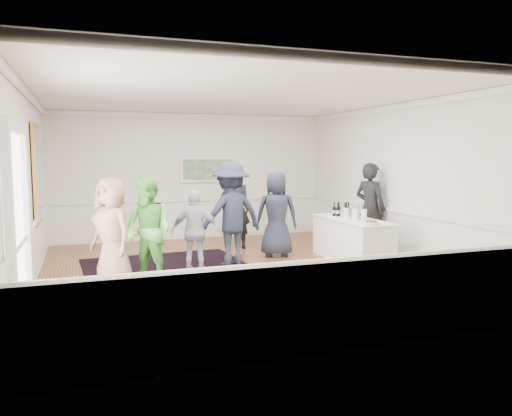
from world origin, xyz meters
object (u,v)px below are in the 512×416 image
object	(u,v)px
guest_lilac	(196,231)
ice_bucket	(353,212)
serving_table	(352,240)
guest_green	(149,231)
guest_dark_b	(236,209)
nut_bowl	(371,223)
guest_tan	(112,232)
guest_navy	(277,214)
guest_dark_a	(231,214)
bartender	(370,209)

from	to	relation	value
guest_lilac	ice_bucket	xyz separation A→B (m)	(3.32, 0.10, 0.22)
serving_table	guest_green	world-z (taller)	guest_green
guest_dark_b	nut_bowl	bearing A→B (deg)	132.40
nut_bowl	serving_table	bearing A→B (deg)	83.20
guest_tan	guest_green	size ratio (longest dim) A/B	1.00
guest_dark_b	guest_navy	size ratio (longest dim) A/B	1.02
guest_dark_b	guest_navy	distance (m)	1.28
guest_lilac	guest_dark_a	world-z (taller)	guest_dark_a
guest_navy	guest_green	bearing A→B (deg)	43.59
bartender	guest_green	xyz separation A→B (m)	(-4.86, -1.02, -0.10)
guest_tan	guest_navy	distance (m)	3.71
guest_navy	nut_bowl	size ratio (longest dim) A/B	6.41
guest_green	guest_dark_a	size ratio (longest dim) A/B	0.89
bartender	ice_bucket	distance (m)	0.74
guest_tan	nut_bowl	bearing A→B (deg)	52.98
guest_green	guest_dark_a	distance (m)	1.91
guest_navy	serving_table	bearing A→B (deg)	160.68
guest_dark_b	guest_navy	bearing A→B (deg)	127.85
bartender	guest_navy	size ratio (longest dim) A/B	1.10
serving_table	guest_green	distance (m)	4.19
guest_lilac	guest_navy	size ratio (longest dim) A/B	0.84
serving_table	guest_navy	size ratio (longest dim) A/B	1.18
guest_green	nut_bowl	distance (m)	4.04
guest_green	guest_dark_a	bearing A→B (deg)	75.16
bartender	ice_bucket	bearing A→B (deg)	96.49
guest_dark_b	nut_bowl	size ratio (longest dim) A/B	6.55
guest_green	nut_bowl	world-z (taller)	guest_green
guest_navy	guest_dark_b	bearing A→B (deg)	-47.32
guest_dark_a	guest_navy	world-z (taller)	guest_dark_a
nut_bowl	guest_dark_b	bearing A→B (deg)	120.50
guest_lilac	guest_dark_a	xyz separation A→B (m)	(0.77, 0.35, 0.25)
guest_green	guest_tan	bearing A→B (deg)	-137.44
guest_navy	ice_bucket	size ratio (longest dim) A/B	6.95
guest_dark_a	nut_bowl	bearing A→B (deg)	140.67
serving_table	guest_dark_a	xyz separation A→B (m)	(-2.45, 0.39, 0.57)
guest_lilac	ice_bucket	size ratio (longest dim) A/B	5.84
serving_table	guest_lilac	xyz separation A→B (m)	(-3.22, 0.04, 0.33)
bartender	guest_navy	xyz separation A→B (m)	(-2.01, 0.42, -0.09)
guest_dark_b	guest_navy	world-z (taller)	guest_dark_b
ice_bucket	nut_bowl	distance (m)	1.03
serving_table	guest_dark_a	size ratio (longest dim) A/B	1.06
ice_bucket	guest_dark_a	bearing A→B (deg)	174.38
guest_tan	guest_green	bearing A→B (deg)	53.45
serving_table	guest_lilac	bearing A→B (deg)	179.35
serving_table	guest_lilac	size ratio (longest dim) A/B	1.40
guest_green	guest_dark_b	bearing A→B (deg)	95.68
guest_tan	guest_dark_a	world-z (taller)	guest_dark_a
guest_dark_a	ice_bucket	world-z (taller)	guest_dark_a
bartender	guest_green	size ratio (longest dim) A/B	1.11
guest_navy	nut_bowl	world-z (taller)	guest_navy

